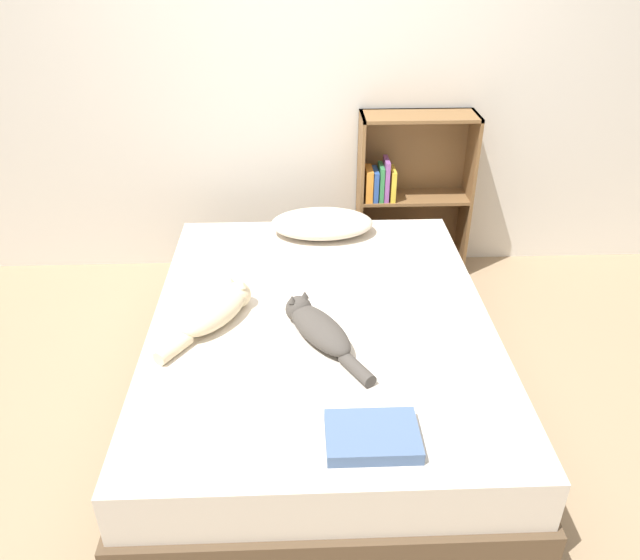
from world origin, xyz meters
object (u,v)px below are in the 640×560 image
Objects in this scene: cat_dark at (318,327)px; bookshelf at (408,192)px; bed at (321,357)px; cat_light at (217,310)px; pillow at (322,223)px.

bookshelf reaches higher than cat_dark.
bed is 3.96× the size of cat_light.
cat_light is at bearing -120.56° from pillow.
bookshelf is at bearing 37.21° from pillow.
bed is 0.34m from cat_dark.
cat_dark is at bearing -113.55° from bookshelf.
bookshelf is at bearing 64.57° from bed.
bookshelf reaches higher than pillow.
cat_dark is at bearing -97.82° from bed.
cat_light is 1.69m from bookshelf.
cat_light is at bearing -129.73° from bookshelf.
cat_dark is at bearing -93.48° from pillow.
bed is at bearing -92.61° from pillow.
bed is 1.44m from bookshelf.
cat_light is (-0.51, -0.87, -0.01)m from pillow.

